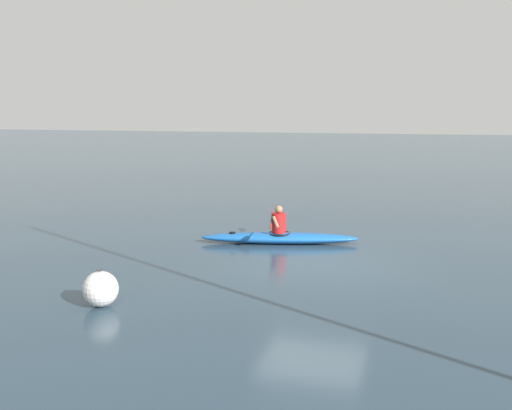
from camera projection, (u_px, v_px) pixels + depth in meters
The scene contains 4 objects.
ground_plane at pixel (314, 264), 14.49m from camera, with size 160.00×160.00×0.00m, color #283D4C.
kayak at pixel (279, 238), 16.69m from camera, with size 4.37×1.74×0.30m.
kayaker at pixel (278, 221), 16.62m from camera, with size 0.69×2.30×0.75m.
mooring_buoy_white_far at pixel (101, 289), 11.31m from camera, with size 0.67×0.67×0.71m.
Camera 1 is at (-2.81, 13.88, 3.65)m, focal length 42.63 mm.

